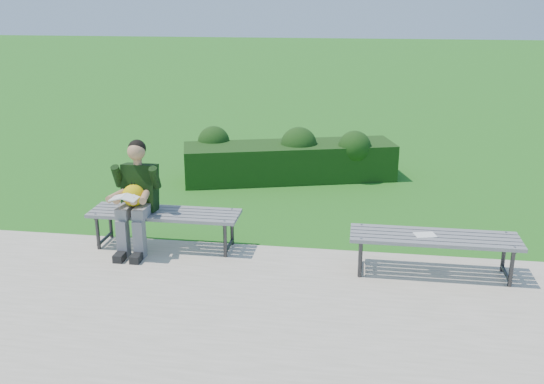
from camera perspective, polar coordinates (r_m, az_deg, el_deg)
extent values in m
plane|color=#226E19|center=(7.39, 1.93, -5.36)|extent=(80.00, 80.00, 0.00)
cube|color=beige|center=(5.83, -0.12, -11.99)|extent=(30.00, 3.50, 0.02)
cube|color=#1C4313|center=(10.12, 1.67, 2.88)|extent=(3.58, 1.81, 0.60)
sphere|color=#1C4313|center=(10.37, -5.51, 4.72)|extent=(0.67, 0.67, 0.54)
sphere|color=#1C4313|center=(10.09, 2.53, 4.42)|extent=(0.75, 0.75, 0.61)
sphere|color=#1C4313|center=(10.04, 7.77, 4.20)|extent=(0.67, 0.67, 0.54)
cube|color=slate|center=(7.17, -10.60, -2.54)|extent=(1.80, 0.08, 0.04)
cube|color=slate|center=(7.27, -10.34, -2.26)|extent=(1.80, 0.08, 0.04)
cube|color=slate|center=(7.36, -10.08, -1.99)|extent=(1.80, 0.09, 0.04)
cube|color=slate|center=(7.45, -9.83, -1.72)|extent=(1.80, 0.09, 0.04)
cube|color=slate|center=(7.54, -9.59, -1.46)|extent=(1.80, 0.09, 0.04)
cylinder|color=#2D2D30|center=(7.55, -16.08, -3.73)|extent=(0.04, 0.04, 0.41)
cylinder|color=#2D2D30|center=(7.87, -14.96, -2.74)|extent=(0.04, 0.04, 0.41)
cylinder|color=#2D2D30|center=(7.65, -15.62, -1.95)|extent=(0.04, 0.42, 0.04)
cylinder|color=#2D2D30|center=(7.76, -15.42, -4.23)|extent=(0.04, 0.42, 0.04)
cylinder|color=gray|center=(7.45, -16.29, -2.00)|extent=(0.02, 0.02, 0.01)
cylinder|color=gray|center=(7.81, -15.06, -0.98)|extent=(0.02, 0.02, 0.01)
cylinder|color=#2D2D30|center=(7.06, -4.43, -4.57)|extent=(0.04, 0.04, 0.41)
cylinder|color=#2D2D30|center=(7.41, -3.78, -3.46)|extent=(0.04, 0.04, 0.41)
cylinder|color=#2D2D30|center=(7.17, -4.13, -2.65)|extent=(0.04, 0.42, 0.04)
cylinder|color=#2D2D30|center=(7.29, -4.07, -5.06)|extent=(0.04, 0.42, 0.04)
cylinder|color=gray|center=(6.96, -4.51, -2.73)|extent=(0.02, 0.02, 0.01)
cylinder|color=gray|center=(7.34, -3.79, -1.60)|extent=(0.02, 0.02, 0.01)
cube|color=slate|center=(6.57, 15.23, -4.82)|extent=(1.80, 0.08, 0.04)
cube|color=slate|center=(6.67, 15.13, -4.48)|extent=(1.80, 0.08, 0.04)
cube|color=slate|center=(6.76, 15.04, -4.15)|extent=(1.80, 0.08, 0.04)
cube|color=slate|center=(6.86, 14.96, -3.83)|extent=(1.80, 0.08, 0.04)
cube|color=slate|center=(6.95, 14.87, -3.51)|extent=(1.80, 0.08, 0.04)
cylinder|color=#2D2D30|center=(6.62, 8.31, -6.29)|extent=(0.04, 0.04, 0.41)
cylinder|color=#2D2D30|center=(6.97, 8.34, -5.02)|extent=(0.04, 0.04, 0.41)
cylinder|color=#2D2D30|center=(6.73, 8.39, -4.21)|extent=(0.04, 0.42, 0.04)
cylinder|color=#2D2D30|center=(6.86, 8.27, -6.75)|extent=(0.04, 0.42, 0.04)
cylinder|color=gray|center=(6.51, 8.40, -4.35)|extent=(0.02, 0.02, 0.01)
cylinder|color=gray|center=(6.90, 8.43, -3.06)|extent=(0.02, 0.02, 0.01)
cylinder|color=#2D2D30|center=(6.82, 21.61, -6.71)|extent=(0.04, 0.04, 0.41)
cylinder|color=#2D2D30|center=(7.16, 20.98, -5.46)|extent=(0.04, 0.04, 0.41)
cylinder|color=#2D2D30|center=(6.92, 21.46, -4.68)|extent=(0.04, 0.42, 0.04)
cylinder|color=#2D2D30|center=(7.04, 21.16, -7.15)|extent=(0.04, 0.42, 0.04)
cylinder|color=gray|center=(6.71, 21.89, -4.83)|extent=(0.02, 0.02, 0.01)
cylinder|color=gray|center=(7.08, 21.17, -3.55)|extent=(0.02, 0.02, 0.01)
cube|color=gray|center=(7.32, -13.48, -1.60)|extent=(0.14, 0.42, 0.13)
cube|color=gray|center=(7.25, -12.01, -1.69)|extent=(0.14, 0.42, 0.13)
cube|color=gray|center=(7.27, -13.83, -4.22)|extent=(0.12, 0.13, 0.45)
cube|color=gray|center=(7.20, -12.35, -4.34)|extent=(0.12, 0.13, 0.45)
cube|color=black|center=(7.25, -14.02, -5.83)|extent=(0.11, 0.26, 0.09)
cube|color=black|center=(7.18, -12.54, -5.96)|extent=(0.11, 0.26, 0.09)
cube|color=black|center=(7.40, -12.31, 0.43)|extent=(0.40, 0.30, 0.59)
cylinder|color=tan|center=(7.29, -12.53, 2.79)|extent=(0.10, 0.10, 0.08)
sphere|color=tan|center=(7.24, -12.66, 3.74)|extent=(0.21, 0.21, 0.21)
sphere|color=black|center=(7.26, -12.59, 4.03)|extent=(0.21, 0.21, 0.21)
cylinder|color=black|center=(7.35, -14.35, 1.47)|extent=(0.10, 0.21, 0.30)
cylinder|color=black|center=(7.19, -10.96, 1.34)|extent=(0.10, 0.21, 0.30)
cylinder|color=tan|center=(7.18, -14.46, -0.34)|extent=(0.14, 0.31, 0.08)
cylinder|color=tan|center=(7.06, -11.92, -0.47)|extent=(0.14, 0.31, 0.08)
sphere|color=tan|center=(7.02, -14.43, -0.77)|extent=(0.09, 0.09, 0.09)
sphere|color=tan|center=(6.94, -12.91, -0.86)|extent=(0.09, 0.09, 0.09)
sphere|color=yellow|center=(7.21, -12.90, -0.31)|extent=(0.26, 0.26, 0.26)
cone|color=orange|center=(7.11, -13.23, -0.64)|extent=(0.07, 0.07, 0.07)
cone|color=black|center=(7.19, -13.06, 0.70)|extent=(0.03, 0.05, 0.08)
cone|color=black|center=(7.19, -12.80, 0.68)|extent=(0.03, 0.04, 0.07)
sphere|color=white|center=(7.13, -13.54, -0.31)|extent=(0.05, 0.05, 0.05)
sphere|color=white|center=(7.10, -12.86, -0.34)|extent=(0.05, 0.05, 0.05)
cube|color=white|center=(6.97, -14.33, -0.48)|extent=(0.15, 0.20, 0.05)
cube|color=white|center=(6.92, -13.18, -0.54)|extent=(0.15, 0.20, 0.05)
cube|color=white|center=(6.74, 14.21, -3.93)|extent=(0.25, 0.21, 0.01)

